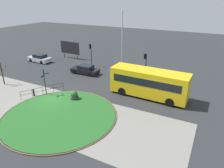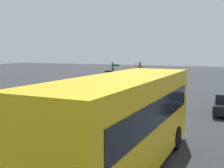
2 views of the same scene
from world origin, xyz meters
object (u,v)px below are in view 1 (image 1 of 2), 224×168
signpost_directional (45,80)px  car_near_lane (85,70)px  bollard_foreground (34,92)px  traffic_light_far (145,60)px  street_tree_bare (2,72)px  planter_near_signpost (74,96)px  lamppost_tall (122,40)px  billboard_left (70,48)px  traffic_light_near (91,50)px  bus_yellow (149,83)px  car_far_lane (40,58)px

signpost_directional → car_near_lane: size_ratio=0.75×
bollard_foreground → traffic_light_far: 16.29m
car_near_lane → street_tree_bare: (-7.54, -8.76, 1.12)m
traffic_light_far → planter_near_signpost: traffic_light_far is taller
signpost_directional → bollard_foreground: signpost_directional is taller
lamppost_tall → planter_near_signpost: lamppost_tall is taller
bollard_foreground → billboard_left: billboard_left is taller
planter_near_signpost → billboard_left: bearing=129.1°
bollard_foreground → street_tree_bare: street_tree_bare is taller
traffic_light_near → bus_yellow: bearing=165.7°
bollard_foreground → planter_near_signpost: bearing=16.6°
traffic_light_near → street_tree_bare: 13.91m
car_near_lane → traffic_light_far: 9.40m
signpost_directional → street_tree_bare: bearing=-178.7°
lamppost_tall → planter_near_signpost: 13.14m
lamppost_tall → planter_near_signpost: size_ratio=8.53×
bus_yellow → bollard_foreground: bearing=28.3°
bollard_foreground → street_tree_bare: 6.54m
bus_yellow → car_far_lane: bus_yellow is taller
car_near_lane → car_far_lane: size_ratio=1.00×
car_near_lane → bus_yellow: bearing=162.5°
bus_yellow → traffic_light_far: size_ratio=2.69×
car_near_lane → street_tree_bare: bearing=47.6°
bus_yellow → street_tree_bare: (-18.84, -5.56, -0.02)m
bollard_foreground → car_near_lane: size_ratio=0.19×
traffic_light_near → signpost_directional: bearing=110.1°
lamppost_tall → signpost_directional: bearing=-107.9°
car_near_lane → traffic_light_near: (-1.21, 3.57, 2.20)m
car_far_lane → traffic_light_near: 10.34m
traffic_light_near → planter_near_signpost: (5.03, -11.53, -2.36)m
car_far_lane → planter_near_signpost: (14.91, -9.35, -0.19)m
bus_yellow → car_near_lane: bearing=-14.1°
street_tree_bare → traffic_light_far: bearing=37.3°
bollard_foreground → car_far_lane: 14.69m
traffic_light_near → traffic_light_far: (9.74, -0.10, -0.32)m
lamppost_tall → car_near_lane: bearing=-134.0°
bollard_foreground → planter_near_signpost: (4.99, 1.49, 0.05)m
car_far_lane → lamppost_tall: lamppost_tall is taller
traffic_light_far → lamppost_tall: (-4.29, 0.92, 2.44)m
bollard_foreground → car_near_lane: car_near_lane is taller
billboard_left → planter_near_signpost: 18.01m
car_far_lane → billboard_left: billboard_left is taller
lamppost_tall → street_tree_bare: (-11.78, -13.16, -3.20)m
bollard_foreground → traffic_light_far: (9.70, 12.92, 2.09)m
traffic_light_near → lamppost_tall: lamppost_tall is taller
car_far_lane → billboard_left: bearing=-126.7°
traffic_light_far → billboard_left: (-16.03, 2.49, -0.45)m
bollard_foreground → billboard_left: 16.74m
signpost_directional → car_near_lane: bearing=90.3°
car_near_lane → traffic_light_far: size_ratio=1.30×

